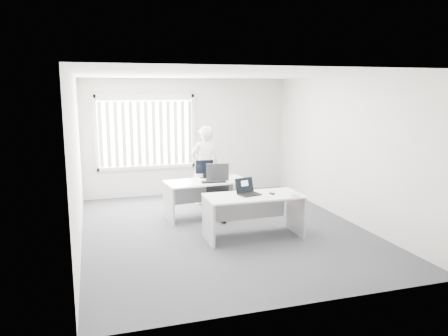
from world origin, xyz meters
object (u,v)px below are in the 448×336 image
object	(u,v)px
desk_far	(207,191)
office_chair	(218,202)
person	(205,165)
laptop	(249,187)
desk_near	(254,207)
monitor	(205,169)

from	to	relation	value
desk_far	office_chair	bearing A→B (deg)	-52.53
person	laptop	bearing A→B (deg)	91.85
desk_near	person	xyz separation A→B (m)	(-0.22, 2.43, 0.34)
office_chair	monitor	xyz separation A→B (m)	(-0.14, 0.47, 0.59)
desk_far	monitor	bearing A→B (deg)	78.51
desk_far	laptop	distance (m)	1.51
person	laptop	size ratio (longest dim) A/B	4.94
desk_far	person	world-z (taller)	person
desk_far	office_chair	size ratio (longest dim) A/B	1.57
office_chair	laptop	world-z (taller)	office_chair
desk_near	desk_far	distance (m)	1.51
desk_near	office_chair	xyz separation A→B (m)	(-0.28, 1.26, -0.21)
desk_far	monitor	xyz separation A→B (m)	(0.03, 0.29, 0.40)
person	monitor	xyz separation A→B (m)	(-0.20, -0.70, 0.05)
desk_near	monitor	xyz separation A→B (m)	(-0.42, 1.73, 0.38)
person	monitor	world-z (taller)	person
desk_near	laptop	distance (m)	0.36
desk_near	desk_far	bearing A→B (deg)	107.37
laptop	monitor	distance (m)	1.74
monitor	person	bearing A→B (deg)	75.75
desk_far	person	bearing A→B (deg)	71.36
office_chair	laptop	bearing A→B (deg)	-66.02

